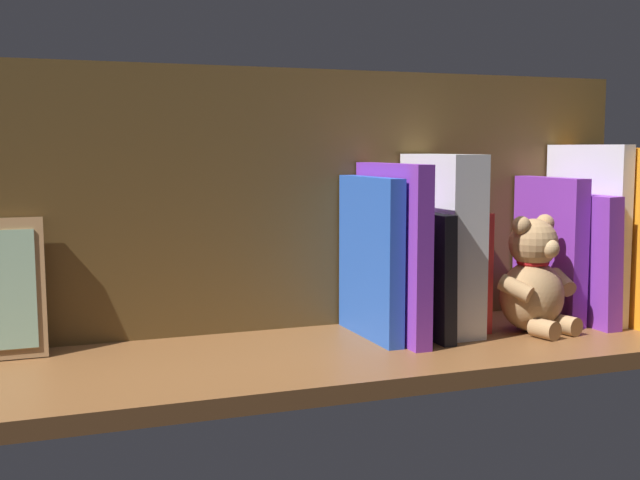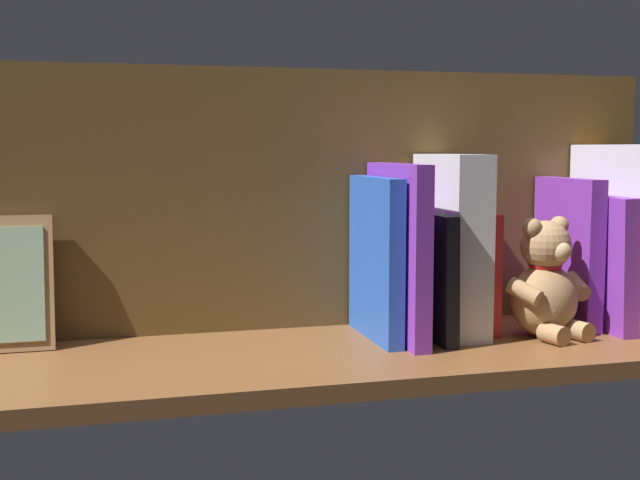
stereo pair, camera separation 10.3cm
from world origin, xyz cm
name	(u,v)px [view 1 (the left image)]	position (x,y,z in cm)	size (l,w,h in cm)	color
ground_plane	(320,357)	(0.00, 0.00, -1.10)	(108.19, 31.82, 2.20)	brown
shelf_back_panel	(285,200)	(0.00, -13.66, 18.19)	(108.19, 1.50, 36.37)	brown
book_0	(610,234)	(-46.83, -2.00, 12.72)	(3.03, 21.03, 25.44)	orange
book_1	(586,232)	(-43.90, -3.90, 12.95)	(1.98, 17.21, 25.91)	silver
book_2	(573,257)	(-41.22, -3.27, 9.40)	(2.52, 18.48, 18.79)	purple
book_3	(549,249)	(-38.29, -5.07, 10.58)	(2.50, 14.88, 21.15)	purple
teddy_bear	(534,281)	(-31.29, 1.13, 7.14)	(12.79, 11.88, 16.23)	tan
book_4	(461,268)	(-23.99, -5.97, 8.29)	(2.26, 13.08, 16.59)	red
dictionary_thick_white	(442,243)	(-19.84, -4.47, 12.29)	(5.18, 15.89, 24.57)	white
book_5	(419,272)	(-15.91, -3.68, 8.44)	(1.84, 17.67, 16.88)	black
book_6	(398,260)	(-13.82, -5.74, 10.00)	(1.50, 13.54, 20.01)	purple
book_7	(392,251)	(-11.49, -3.02, 11.70)	(2.32, 18.98, 23.39)	purple
book_8	(370,257)	(-8.81, -4.17, 10.81)	(2.18, 16.68, 21.62)	blue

